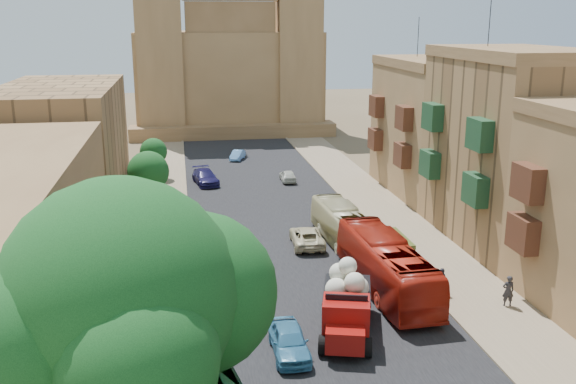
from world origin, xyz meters
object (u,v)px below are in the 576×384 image
object	(u,v)px
street_tree_b	(141,224)
car_white_a	(231,237)
car_white_b	(288,176)
red_truck	(347,303)
pedestrian_a	(508,291)
bus_red_east	(386,265)
bus_cream_east	(344,226)
street_tree_d	(153,152)
olive_pickup	(393,248)
church	(228,63)
car_dkblue	(205,177)
car_cream	(307,237)
car_blue_b	(237,155)
pedestrian_c	(442,281)
ficus_tree	(124,303)
street_tree_c	(148,172)
car_blue_a	(289,341)
street_tree_a	(128,286)

from	to	relation	value
street_tree_b	car_white_a	distance (m)	6.99
car_white_b	red_truck	bearing A→B (deg)	86.47
car_white_a	pedestrian_a	size ratio (longest dim) A/B	2.17
bus_red_east	bus_cream_east	distance (m)	8.42
street_tree_d	pedestrian_a	xyz separation A→B (m)	(20.54, -33.88, -1.89)
street_tree_d	car_white_a	world-z (taller)	street_tree_d
olive_pickup	car_white_b	size ratio (longest dim) A/B	1.14
church	street_tree_b	distance (m)	55.92
olive_pickup	car_dkblue	xyz separation A→B (m)	(-11.50, 22.83, -0.09)
red_truck	car_cream	xyz separation A→B (m)	(0.59, 13.31, -1.00)
car_cream	car_blue_b	world-z (taller)	car_cream
street_tree_b	pedestrian_c	xyz separation A→B (m)	(17.50, -7.72, -2.00)
church	pedestrian_a	xyz separation A→B (m)	(10.54, -64.50, -8.60)
car_white_b	pedestrian_a	world-z (taller)	pedestrian_a
red_truck	olive_pickup	size ratio (longest dim) A/B	1.72
ficus_tree	bus_cream_east	world-z (taller)	ficus_tree
street_tree_c	olive_pickup	size ratio (longest dim) A/B	1.33
car_cream	pedestrian_a	distance (m)	14.94
car_white_a	car_dkblue	xyz separation A→B (m)	(-1.02, 18.21, 0.06)
car_blue_a	car_cream	size ratio (longest dim) A/B	0.89
ficus_tree	pedestrian_c	xyz separation A→B (m)	(16.90, 12.27, -5.51)
street_tree_d	bus_red_east	bearing A→B (deg)	-64.86
street_tree_b	car_white_b	bearing A→B (deg)	57.56
street_tree_c	pedestrian_c	xyz separation A→B (m)	(17.50, -19.72, -2.70)
church	street_tree_d	distance (m)	32.90
street_tree_d	olive_pickup	world-z (taller)	street_tree_d
street_tree_b	red_truck	world-z (taller)	street_tree_b
ficus_tree	street_tree_c	bearing A→B (deg)	91.07
street_tree_d	car_cream	size ratio (longest dim) A/B	0.89
ficus_tree	olive_pickup	world-z (taller)	ficus_tree
street_tree_b	car_blue_b	size ratio (longest dim) A/B	1.29
car_white_a	car_cream	bearing A→B (deg)	-18.80
bus_cream_east	car_cream	world-z (taller)	bus_cream_east
street_tree_a	street_tree_d	xyz separation A→B (m)	(0.00, 36.00, -0.80)
olive_pickup	car_white_b	world-z (taller)	olive_pickup
street_tree_a	bus_red_east	distance (m)	15.48
ficus_tree	olive_pickup	xyz separation A→B (m)	(15.90, 18.18, -5.54)
bus_red_east	pedestrian_a	size ratio (longest dim) A/B	6.33
car_white_b	bus_cream_east	bearing A→B (deg)	93.28
bus_red_east	car_blue_b	distance (m)	38.93
car_blue_b	bus_cream_east	bearing A→B (deg)	-60.84
ficus_tree	car_blue_a	xyz separation A→B (m)	(6.88, 6.84, -5.62)
ficus_tree	bus_cream_east	xyz separation A→B (m)	(13.40, 21.70, -4.96)
red_truck	bus_cream_east	xyz separation A→B (m)	(3.24, 13.13, -0.28)
car_white_a	pedestrian_c	size ratio (longest dim) A/B	2.42
olive_pickup	bus_cream_east	distance (m)	4.35
street_tree_b	car_blue_b	bearing A→B (deg)	73.96
street_tree_b	car_white_b	size ratio (longest dim) A/B	1.23
street_tree_c	car_blue_a	world-z (taller)	street_tree_c
red_truck	olive_pickup	bearing A→B (deg)	59.14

